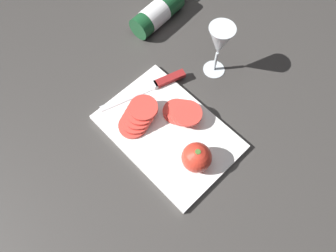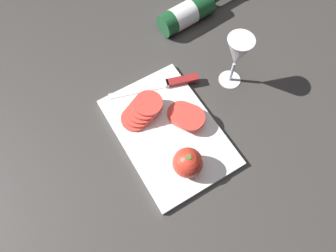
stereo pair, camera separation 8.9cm
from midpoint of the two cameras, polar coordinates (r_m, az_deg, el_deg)
ground_plane at (r=0.93m, az=-2.41°, el=-0.69°), size 3.00×3.00×0.00m
cutting_board at (r=0.92m, az=-2.74°, el=-1.31°), size 0.38×0.26×0.02m
wine_bottle at (r=1.14m, az=-3.87°, el=19.05°), size 0.09×0.31×0.08m
wine_glass at (r=0.94m, az=6.26°, el=13.99°), size 0.07×0.07×0.18m
whole_tomato at (r=0.84m, az=2.01°, el=-5.81°), size 0.08×0.08×0.08m
knife at (r=0.99m, az=-3.64°, el=7.38°), size 0.10×0.27×0.01m
tomato_slice_stack_near at (r=0.92m, az=-0.26°, el=2.10°), size 0.12×0.09×0.04m
tomato_slice_stack_far at (r=0.92m, az=-8.00°, el=1.33°), size 0.09×0.13×0.05m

